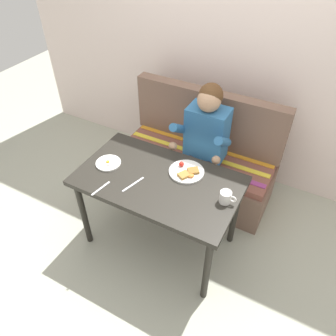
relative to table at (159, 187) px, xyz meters
The scene contains 10 objects.
ground_plane 0.65m from the table, ahead, with size 8.00×8.00×0.00m, color #A8AA97.
back_wall 1.43m from the table, 90.00° to the left, with size 4.40×0.10×2.60m, color silver.
table is the anchor object (origin of this frame).
couch 0.83m from the table, 90.00° to the left, with size 1.44×0.56×1.00m.
person 0.61m from the table, 80.23° to the left, with size 0.45×0.61×1.21m.
plate_breakfast 0.24m from the table, 45.36° to the left, with size 0.26×0.26×0.05m.
plate_eggs 0.43m from the table, behind, with size 0.19×0.19×0.04m.
coffee_mug 0.53m from the table, ahead, with size 0.12×0.08×0.09m.
fork 0.43m from the table, 137.70° to the right, with size 0.01×0.17×0.01m, color silver.
knife 0.21m from the table, 133.01° to the right, with size 0.01×0.20×0.01m, color silver.
Camera 1 is at (0.88, -1.50, 2.35)m, focal length 34.71 mm.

